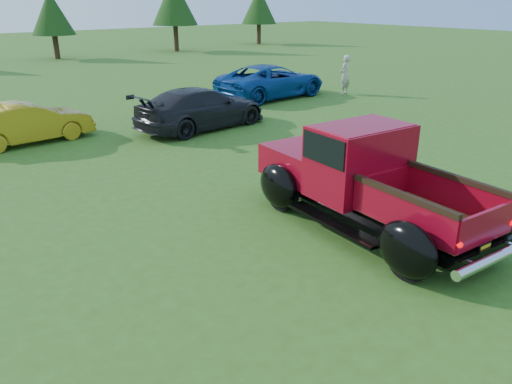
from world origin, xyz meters
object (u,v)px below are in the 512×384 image
(tree_far_east, at_px, (259,6))
(show_car_grey, at_px, (202,108))
(pickup_truck, at_px, (358,177))
(spectator, at_px, (345,75))
(tree_mid_right, at_px, (51,13))
(tree_east, at_px, (174,1))
(show_car_blue, at_px, (271,81))
(show_car_yellow, at_px, (28,123))

(tree_far_east, height_order, show_car_grey, tree_far_east)
(pickup_truck, relative_size, show_car_grey, 1.14)
(spectator, bearing_deg, pickup_truck, 27.11)
(tree_mid_right, bearing_deg, show_car_grey, -96.67)
(show_car_grey, bearing_deg, spectator, -87.61)
(pickup_truck, height_order, show_car_grey, pickup_truck)
(tree_mid_right, bearing_deg, tree_east, -3.18)
(show_car_grey, relative_size, spectator, 2.70)
(tree_far_east, distance_m, pickup_truck, 38.00)
(show_car_blue, bearing_deg, pickup_truck, 143.74)
(tree_east, relative_size, show_car_grey, 1.20)
(tree_east, bearing_deg, show_car_blue, -108.56)
(tree_mid_right, relative_size, pickup_truck, 0.86)
(show_car_blue, relative_size, spectator, 2.95)
(pickup_truck, distance_m, show_car_yellow, 10.10)
(tree_far_east, relative_size, show_car_yellow, 1.34)
(tree_mid_right, xyz_separation_m, show_car_blue, (2.56, -19.69, -2.29))
(tree_east, xyz_separation_m, pickup_truck, (-13.20, -29.75, -2.77))
(tree_east, bearing_deg, tree_far_east, 6.34)
(tree_mid_right, distance_m, show_car_blue, 19.99)
(tree_east, xyz_separation_m, show_car_blue, (-6.44, -19.19, -2.97))
(tree_east, xyz_separation_m, show_car_grey, (-11.62, -21.87, -3.00))
(tree_mid_right, distance_m, tree_far_east, 18.01)
(tree_mid_right, distance_m, pickup_truck, 30.61)
(show_car_yellow, relative_size, show_car_blue, 0.72)
(tree_mid_right, bearing_deg, show_car_blue, -82.60)
(tree_mid_right, xyz_separation_m, spectator, (5.50, -21.12, -2.14))
(tree_far_east, bearing_deg, show_car_grey, -132.04)
(tree_mid_right, xyz_separation_m, pickup_truck, (-4.20, -30.25, -2.09))
(show_car_yellow, bearing_deg, show_car_grey, -112.75)
(pickup_truck, bearing_deg, show_car_yellow, 113.36)
(tree_mid_right, xyz_separation_m, tree_east, (9.00, -0.50, 0.68))
(pickup_truck, height_order, spectator, pickup_truck)
(show_car_grey, bearing_deg, show_car_blue, -69.02)
(tree_far_east, height_order, show_car_yellow, tree_far_east)
(spectator, bearing_deg, show_car_blue, -42.04)
(tree_east, distance_m, show_car_grey, 24.94)
(spectator, bearing_deg, tree_far_east, -136.22)
(tree_far_east, distance_m, show_car_yellow, 33.27)
(tree_far_east, bearing_deg, tree_mid_right, -178.41)
(tree_far_east, xyz_separation_m, show_car_grey, (-20.62, -22.87, -2.59))
(show_car_yellow, relative_size, show_car_grey, 0.79)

